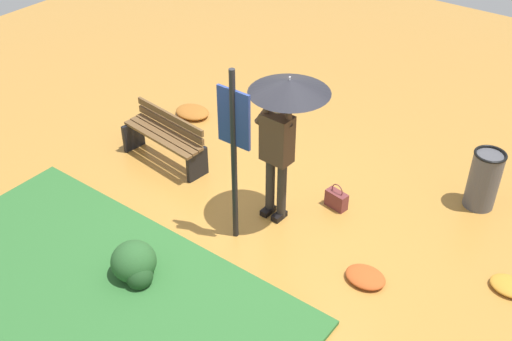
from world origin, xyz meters
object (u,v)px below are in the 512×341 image
Objects in this scene: handbag at (336,199)px; trash_bin at (484,179)px; person_with_umbrella at (284,113)px; park_bench at (165,138)px; info_sign_post at (234,138)px.

trash_bin is (1.50, 1.18, 0.29)m from handbag.
person_with_umbrella is at bearing -138.03° from trash_bin.
trash_bin reaches higher than handbag.
person_with_umbrella is 2.38m from park_bench.
person_with_umbrella is 2.45× the size of trash_bin.
person_with_umbrella is at bearing -128.74° from handbag.
park_bench is 4.42m from trash_bin.
info_sign_post is 1.94m from handbag.
person_with_umbrella is 0.89× the size of info_sign_post.
park_bench is at bearing 178.80° from person_with_umbrella.
park_bench is at bearing -156.84° from trash_bin.
handbag is at bearing 12.22° from park_bench.
info_sign_post is 2.22m from park_bench.
person_with_umbrella is at bearing -1.20° from park_bench.
person_with_umbrella is at bearing 69.38° from info_sign_post.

